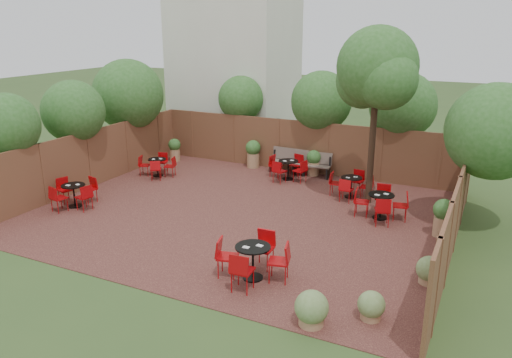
% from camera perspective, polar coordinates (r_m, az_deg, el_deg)
% --- Properties ---
extents(ground, '(80.00, 80.00, 0.00)m').
position_cam_1_polar(ground, '(15.33, -1.58, -3.96)').
color(ground, '#354F23').
rests_on(ground, ground).
extents(courtyard_paving, '(12.00, 10.00, 0.02)m').
position_cam_1_polar(courtyard_paving, '(15.32, -1.58, -3.93)').
color(courtyard_paving, '#3A1A17').
rests_on(courtyard_paving, ground).
extents(fence_back, '(12.00, 0.08, 2.00)m').
position_cam_1_polar(fence_back, '(19.39, 5.24, 3.67)').
color(fence_back, '#55331F').
rests_on(fence_back, ground).
extents(fence_left, '(0.08, 10.00, 2.00)m').
position_cam_1_polar(fence_left, '(18.45, -18.39, 2.12)').
color(fence_left, '#55331F').
rests_on(fence_left, ground).
extents(fence_right, '(0.08, 10.00, 2.00)m').
position_cam_1_polar(fence_right, '(13.46, 21.72, -3.80)').
color(fence_right, '#55331F').
rests_on(fence_right, ground).
extents(neighbour_building, '(5.00, 4.00, 8.00)m').
position_cam_1_polar(neighbour_building, '(23.50, -2.42, 13.54)').
color(neighbour_building, beige).
rests_on(neighbour_building, ground).
extents(overhang_foliage, '(15.90, 10.48, 2.78)m').
position_cam_1_polar(overhang_foliage, '(17.70, -0.52, 8.12)').
color(overhang_foliage, '#27571C').
rests_on(overhang_foliage, ground).
extents(courtyard_tree, '(2.63, 2.53, 5.50)m').
position_cam_1_polar(courtyard_tree, '(15.72, 13.52, 11.61)').
color(courtyard_tree, black).
rests_on(courtyard_tree, courtyard_paving).
extents(park_bench_left, '(1.49, 0.58, 0.90)m').
position_cam_1_polar(park_bench_left, '(19.00, 6.36, 1.73)').
color(park_bench_left, brown).
rests_on(park_bench_left, courtyard_paving).
extents(park_bench_right, '(1.53, 0.57, 0.93)m').
position_cam_1_polar(park_bench_right, '(19.31, 3.82, 2.11)').
color(park_bench_right, brown).
rests_on(park_bench_right, courtyard_paving).
extents(bistro_tables, '(10.40, 8.87, 0.91)m').
position_cam_1_polar(bistro_tables, '(15.54, -0.33, -1.92)').
color(bistro_tables, black).
rests_on(bistro_tables, courtyard_paving).
extents(planters, '(11.52, 4.42, 1.09)m').
position_cam_1_polar(planters, '(18.16, 3.73, 1.36)').
color(planters, '#976F4B').
rests_on(planters, courtyard_paving).
extents(low_shrubs, '(2.41, 3.29, 0.71)m').
position_cam_1_polar(low_shrubs, '(10.60, 12.37, -12.74)').
color(low_shrubs, '#976F4B').
rests_on(low_shrubs, courtyard_paving).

